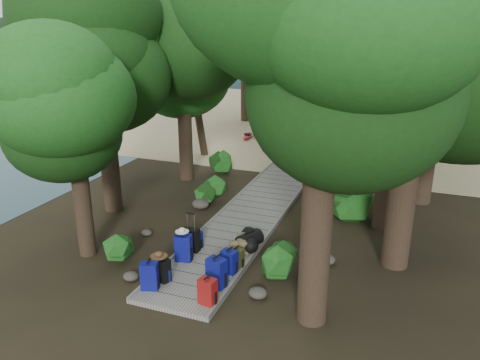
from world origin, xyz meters
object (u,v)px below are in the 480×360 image
at_px(suitcase_on_boardwalk, 192,240).
at_px(duffel_right_black, 250,240).
at_px(backpack_right_a, 208,290).
at_px(backpack_left_b, 163,268).
at_px(sun_lounger, 381,148).
at_px(backpack_right_c, 229,260).
at_px(backpack_left_c, 184,246).
at_px(backpack_left_d, 196,239).
at_px(backpack_right_b, 217,271).
at_px(kayak, 248,135).
at_px(duffel_right_khaki, 243,244).
at_px(backpack_left_a, 149,274).
at_px(lone_suitcase_on_sand, 312,149).
at_px(backpack_right_d, 236,257).

bearing_deg(suitcase_on_boardwalk, duffel_right_black, 30.59).
bearing_deg(backpack_right_a, backpack_left_b, 169.21).
bearing_deg(sun_lounger, backpack_right_c, -124.02).
height_order(backpack_left_b, suitcase_on_boardwalk, same).
bearing_deg(backpack_left_c, backpack_right_c, -17.45).
distance_m(backpack_left_d, duffel_right_black, 1.46).
bearing_deg(backpack_right_c, backpack_right_b, -79.62).
height_order(duffel_right_black, kayak, duffel_right_black).
distance_m(backpack_left_b, backpack_right_c, 1.61).
bearing_deg(backpack_left_d, suitcase_on_boardwalk, -80.83).
distance_m(backpack_right_a, duffel_right_khaki, 2.59).
bearing_deg(suitcase_on_boardwalk, duffel_right_khaki, 23.65).
distance_m(backpack_left_c, duffel_right_black, 1.85).
relative_size(backpack_left_a, backpack_right_b, 0.94).
bearing_deg(duffel_right_khaki, suitcase_on_boardwalk, -179.13).
relative_size(duffel_right_khaki, sun_lounger, 0.35).
distance_m(backpack_right_c, kayak, 14.02).
distance_m(backpack_right_a, lone_suitcase_on_sand, 12.57).
relative_size(backpack_right_c, suitcase_on_boardwalk, 1.00).
bearing_deg(backpack_right_c, backpack_right_a, -74.23).
bearing_deg(duffel_right_khaki, duffel_right_black, 46.29).
bearing_deg(duffel_right_khaki, backpack_left_d, 171.79).
bearing_deg(backpack_left_a, duffel_right_black, 44.45).
relative_size(backpack_right_d, sun_lounger, 0.32).
bearing_deg(backpack_left_d, backpack_left_a, -80.40).
relative_size(backpack_left_d, suitcase_on_boardwalk, 0.80).
xyz_separation_m(backpack_right_a, kayak, (-4.35, 14.75, -0.28)).
bearing_deg(duffel_right_khaki, backpack_right_d, -101.50).
bearing_deg(backpack_right_c, backpack_right_d, 92.00).
relative_size(backpack_left_c, lone_suitcase_on_sand, 1.14).
height_order(backpack_left_b, backpack_left_c, backpack_left_c).
height_order(backpack_right_c, backpack_right_d, backpack_right_c).
bearing_deg(lone_suitcase_on_sand, backpack_left_c, -88.29).
bearing_deg(sun_lounger, backpack_right_a, -122.69).
bearing_deg(lone_suitcase_on_sand, kayak, 157.26).
bearing_deg(backpack_right_b, suitcase_on_boardwalk, 149.01).
distance_m(backpack_left_b, backpack_left_c, 1.07).
xyz_separation_m(backpack_left_b, kayak, (-2.97, 14.26, -0.27)).
relative_size(duffel_right_khaki, lone_suitcase_on_sand, 0.87).
bearing_deg(backpack_right_c, backpack_left_a, -123.66).
height_order(backpack_left_b, backpack_left_d, backpack_left_b).
bearing_deg(backpack_left_b, backpack_right_d, 64.93).
xyz_separation_m(backpack_left_c, backpack_right_d, (1.38, 0.15, -0.12)).
bearing_deg(backpack_left_b, backpack_right_b, 33.62).
distance_m(lone_suitcase_on_sand, sun_lounger, 3.32).
bearing_deg(backpack_left_b, suitcase_on_boardwalk, 114.74).
distance_m(backpack_right_b, suitcase_on_boardwalk, 1.90).
relative_size(backpack_right_b, backpack_right_c, 1.21).
bearing_deg(backpack_left_d, sun_lounger, 83.69).
relative_size(backpack_left_b, backpack_left_c, 0.83).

